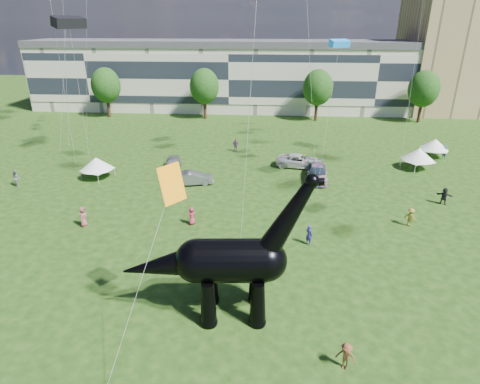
{
  "coord_description": "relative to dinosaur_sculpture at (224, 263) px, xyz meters",
  "views": [
    {
      "loc": [
        -0.24,
        -19.17,
        16.77
      ],
      "look_at": [
        -2.27,
        8.0,
        5.0
      ],
      "focal_mm": 30.0,
      "sensor_mm": 36.0,
      "label": 1
    }
  ],
  "objects": [
    {
      "name": "ground",
      "position": [
        2.65,
        -0.65,
        -3.61
      ],
      "size": [
        220.0,
        220.0,
        0.0
      ],
      "primitive_type": "plane",
      "color": "#16330C",
      "rests_on": "ground"
    },
    {
      "name": "car_grey",
      "position": [
        -5.83,
        20.63,
        -2.87
      ],
      "size": [
        4.74,
        2.64,
        1.48
      ],
      "primitive_type": "imported",
      "rotation": [
        0.0,
        0.0,
        1.82
      ],
      "color": "slate",
      "rests_on": "ground"
    },
    {
      "name": "gazebo_near",
      "position": [
        20.45,
        27.69,
        -1.79
      ],
      "size": [
        4.8,
        4.8,
        2.6
      ],
      "rotation": [
        0.0,
        0.0,
        0.36
      ],
      "color": "white",
      "rests_on": "ground"
    },
    {
      "name": "car_dark",
      "position": [
        7.94,
        23.1,
        -2.79
      ],
      "size": [
        2.65,
        5.74,
        1.63
      ],
      "primitive_type": "imported",
      "rotation": [
        0.0,
        0.0,
        -0.07
      ],
      "color": "#595960",
      "rests_on": "ground"
    },
    {
      "name": "tree_mid_right",
      "position": [
        10.65,
        52.35,
        2.68
      ],
      "size": [
        5.2,
        5.2,
        9.44
      ],
      "color": "#382314",
      "rests_on": "ground"
    },
    {
      "name": "car_white",
      "position": [
        6.22,
        27.22,
        -2.82
      ],
      "size": [
        6.0,
        3.5,
        1.57
      ],
      "primitive_type": "imported",
      "rotation": [
        0.0,
        0.0,
        1.41
      ],
      "color": "silver",
      "rests_on": "ground"
    },
    {
      "name": "tree_mid_left",
      "position": [
        -9.35,
        52.35,
        2.68
      ],
      "size": [
        5.2,
        5.2,
        9.44
      ],
      "color": "#382314",
      "rests_on": "ground"
    },
    {
      "name": "tree_far_right",
      "position": [
        28.65,
        52.35,
        2.68
      ],
      "size": [
        5.2,
        5.2,
        9.44
      ],
      "color": "#382314",
      "rests_on": "ground"
    },
    {
      "name": "car_silver",
      "position": [
        -8.97,
        24.86,
        -2.8
      ],
      "size": [
        2.75,
        5.01,
        1.62
      ],
      "primitive_type": "imported",
      "rotation": [
        0.0,
        0.0,
        0.19
      ],
      "color": "silver",
      "rests_on": "ground"
    },
    {
      "name": "terrace_row",
      "position": [
        -5.35,
        61.35,
        2.39
      ],
      "size": [
        78.0,
        11.0,
        12.0
      ],
      "primitive_type": "cube",
      "color": "beige",
      "rests_on": "ground"
    },
    {
      "name": "dinosaur_sculpture",
      "position": [
        0.0,
        0.0,
        0.0
      ],
      "size": [
        11.72,
        3.43,
        9.56
      ],
      "rotation": [
        0.0,
        0.0,
        0.08
      ],
      "color": "black",
      "rests_on": "ground"
    },
    {
      "name": "tree_far_left",
      "position": [
        -27.35,
        52.35,
        2.68
      ],
      "size": [
        5.2,
        5.2,
        9.44
      ],
      "color": "#382314",
      "rests_on": "ground"
    },
    {
      "name": "gazebo_far",
      "position": [
        24.07,
        32.52,
        -1.88
      ],
      "size": [
        4.03,
        4.03,
        2.46
      ],
      "rotation": [
        0.0,
        0.0,
        -0.16
      ],
      "color": "white",
      "rests_on": "ground"
    },
    {
      "name": "gazebo_left",
      "position": [
        -17.02,
        21.76,
        -1.88
      ],
      "size": [
        4.59,
        4.59,
        2.47
      ],
      "rotation": [
        0.0,
        0.0,
        -0.38
      ],
      "color": "white",
      "rests_on": "ground"
    },
    {
      "name": "visitors",
      "position": [
        1.76,
        15.18,
        -2.75
      ],
      "size": [
        51.01,
        37.58,
        1.84
      ],
      "color": "#2D5170",
      "rests_on": "ground"
    }
  ]
}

